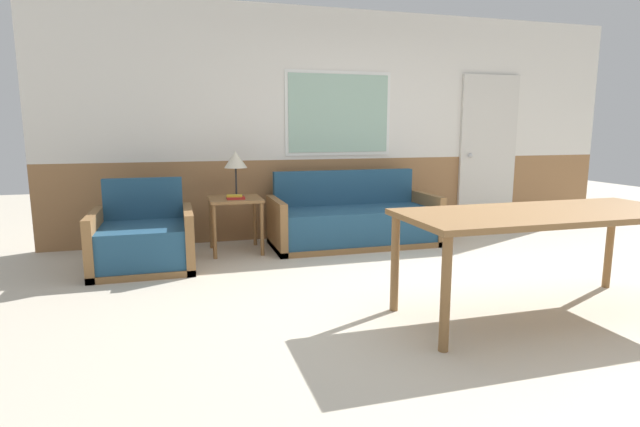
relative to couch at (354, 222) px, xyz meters
The scene contains 9 objects.
ground_plane 2.05m from the couch, 84.39° to the right, with size 16.00×16.00×0.00m, color beige.
wall_back 1.27m from the couch, 72.33° to the left, with size 7.20×0.09×2.70m.
couch is the anchor object (origin of this frame).
armchair 2.27m from the couch, behind, with size 0.92×0.86×0.82m.
side_table 1.35m from the couch, behind, with size 0.55×0.55×0.59m.
table_lamp 1.49m from the couch, behind, with size 0.25×0.25×0.49m.
book_stack 1.38m from the couch, behind, with size 0.19×0.15×0.04m.
dining_table 2.50m from the couch, 77.54° to the right, with size 2.05×0.83×0.75m.
entry_door 2.28m from the couch, 14.73° to the left, with size 0.83×0.09×2.00m.
Camera 1 is at (-2.12, -3.22, 1.31)m, focal length 28.00 mm.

